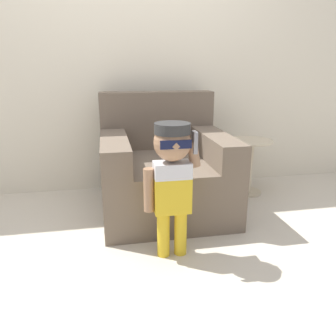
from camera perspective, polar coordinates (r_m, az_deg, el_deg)
ground_plane at (r=2.81m, az=-4.11°, el=-7.60°), size 10.00×10.00×0.00m
wall_back at (r=3.23m, az=-6.17°, el=19.33°), size 10.00×0.05×2.60m
armchair at (r=2.77m, az=-0.74°, el=-0.38°), size 1.02×1.04×0.96m
person_child at (r=1.98m, az=0.69°, el=-0.39°), size 0.35×0.26×0.86m
side_table at (r=3.19m, az=13.95°, el=1.08°), size 0.41×0.41×0.53m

